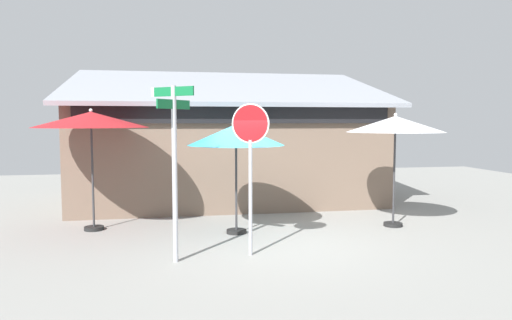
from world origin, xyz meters
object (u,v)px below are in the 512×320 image
at_px(street_sign_post, 174,155).
at_px(stop_sign, 250,151).
at_px(patio_umbrella_ivory_right, 395,125).
at_px(patio_umbrella_teal_center, 236,136).
at_px(patio_umbrella_crimson_left, 91,121).

bearing_deg(street_sign_post, stop_sign, 6.67).
relative_size(stop_sign, patio_umbrella_ivory_right, 1.05).
bearing_deg(stop_sign, patio_umbrella_teal_center, 90.14).
relative_size(patio_umbrella_crimson_left, patio_umbrella_ivory_right, 1.03).
bearing_deg(patio_umbrella_crimson_left, patio_umbrella_ivory_right, -7.44).
bearing_deg(patio_umbrella_teal_center, stop_sign, -89.86).
bearing_deg(street_sign_post, patio_umbrella_teal_center, 54.57).
xyz_separation_m(stop_sign, patio_umbrella_crimson_left, (-3.16, 2.68, 0.57)).
bearing_deg(patio_umbrella_crimson_left, stop_sign, -40.34).
bearing_deg(patio_umbrella_ivory_right, street_sign_post, -159.26).
relative_size(street_sign_post, stop_sign, 1.10).
height_order(stop_sign, patio_umbrella_teal_center, stop_sign).
bearing_deg(patio_umbrella_ivory_right, patio_umbrella_crimson_left, 172.56).
height_order(street_sign_post, patio_umbrella_ivory_right, street_sign_post).
relative_size(street_sign_post, patio_umbrella_teal_center, 1.25).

